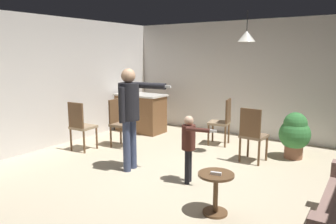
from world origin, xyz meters
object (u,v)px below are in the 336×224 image
object	(u,v)px
kitchen_counter	(141,113)
potted_plant_corner	(295,133)
person_adult	(130,108)
spare_remote_on_table	(216,174)
person_child	(189,142)
dining_chair_centre_back	(81,124)
dining_chair_by_counter	(120,121)
dining_chair_near_wall	(252,133)
dining_chair_spare	(223,120)
side_table_by_couch	(216,189)

from	to	relation	value
kitchen_counter	potted_plant_corner	size ratio (longest dim) A/B	1.44
person_adult	spare_remote_on_table	xyz separation A→B (m)	(1.88, -0.64, -0.52)
person_child	spare_remote_on_table	size ratio (longest dim) A/B	8.00
person_child	dining_chair_centre_back	size ratio (longest dim) A/B	1.04
dining_chair_by_counter	dining_chair_near_wall	xyz separation A→B (m)	(2.68, 0.55, 0.00)
kitchen_counter	dining_chair_by_counter	size ratio (longest dim) A/B	1.26
dining_chair_near_wall	dining_chair_centre_back	bearing A→B (deg)	-154.74
person_adult	dining_chair_by_counter	distance (m)	1.56
kitchen_counter	dining_chair_centre_back	size ratio (longest dim) A/B	1.26
spare_remote_on_table	dining_chair_centre_back	bearing A→B (deg)	164.92
dining_chair_by_counter	potted_plant_corner	bearing A→B (deg)	102.98
person_adult	dining_chair_centre_back	xyz separation A→B (m)	(-1.54, 0.28, -0.51)
person_child	dining_chair_by_counter	bearing A→B (deg)	-124.89
spare_remote_on_table	dining_chair_by_counter	bearing A→B (deg)	151.84
person_child	dining_chair_spare	distance (m)	2.26
kitchen_counter	spare_remote_on_table	bearing A→B (deg)	-39.82
dining_chair_near_wall	potted_plant_corner	world-z (taller)	dining_chair_near_wall
kitchen_counter	dining_chair_by_counter	distance (m)	1.37
kitchen_counter	dining_chair_centre_back	xyz separation A→B (m)	(0.04, -1.97, 0.07)
dining_chair_near_wall	potted_plant_corner	bearing A→B (deg)	53.08
dining_chair_by_counter	dining_chair_spare	xyz separation A→B (m)	(1.76, 1.31, 0.00)
dining_chair_spare	potted_plant_corner	distance (m)	1.51
dining_chair_centre_back	side_table_by_couch	bearing A→B (deg)	-18.21
side_table_by_couch	dining_chair_by_counter	xyz separation A→B (m)	(-2.98, 1.56, 0.22)
side_table_by_couch	dining_chair_spare	world-z (taller)	dining_chair_spare
dining_chair_spare	person_adult	bearing A→B (deg)	152.55
dining_chair_centre_back	dining_chair_spare	bearing A→B (deg)	38.62
dining_chair_near_wall	spare_remote_on_table	distance (m)	2.18
person_adult	potted_plant_corner	size ratio (longest dim) A/B	1.95
dining_chair_by_counter	dining_chair_centre_back	xyz separation A→B (m)	(-0.42, -0.68, 0.00)
person_adult	dining_chair_spare	size ratio (longest dim) A/B	1.71
person_adult	dining_chair_centre_back	size ratio (longest dim) A/B	1.71
side_table_by_couch	dining_chair_near_wall	bearing A→B (deg)	98.10
dining_chair_near_wall	dining_chair_centre_back	size ratio (longest dim) A/B	1.00
potted_plant_corner	dining_chair_centre_back	bearing A→B (deg)	-152.68
person_adult	dining_chair_spare	world-z (taller)	person_adult
side_table_by_couch	spare_remote_on_table	distance (m)	0.22
kitchen_counter	person_adult	distance (m)	2.81
person_adult	dining_chair_centre_back	bearing A→B (deg)	-106.34
dining_chair_spare	spare_remote_on_table	xyz separation A→B (m)	(1.25, -2.91, -0.01)
side_table_by_couch	dining_chair_spare	xyz separation A→B (m)	(-1.23, 2.87, 0.22)
dining_chair_near_wall	dining_chair_centre_back	world-z (taller)	same
dining_chair_centre_back	dining_chair_near_wall	bearing A→B (deg)	17.85
dining_chair_by_counter	kitchen_counter	bearing A→B (deg)	-167.59
person_child	dining_chair_spare	world-z (taller)	person_child
dining_chair_near_wall	side_table_by_couch	bearing A→B (deg)	-78.25
dining_chair_spare	dining_chair_near_wall	bearing A→B (deg)	-141.10
person_adult	dining_chair_spare	distance (m)	2.41
kitchen_counter	dining_chair_near_wall	xyz separation A→B (m)	(3.15, -0.74, 0.07)
dining_chair_by_counter	spare_remote_on_table	bearing A→B (deg)	54.32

